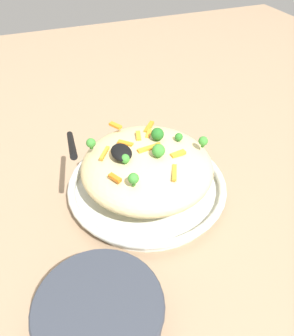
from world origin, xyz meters
TOP-DOWN VIEW (x-y plane):
  - ground_plane at (0.00, 0.00)m, footprint 2.40×2.40m
  - serving_bowl at (0.00, 0.00)m, footprint 0.35×0.35m
  - pasta_mound at (0.00, 0.00)m, footprint 0.28×0.28m
  - carrot_piece_0 at (-0.00, -0.00)m, footprint 0.01×0.04m
  - carrot_piece_1 at (0.05, 0.00)m, footprint 0.03×0.02m
  - carrot_piece_2 at (0.08, -0.04)m, footprint 0.04×0.04m
  - carrot_piece_3 at (-0.05, 0.08)m, footprint 0.03×0.02m
  - carrot_piece_4 at (-0.08, -0.02)m, footprint 0.04×0.03m
  - carrot_piece_5 at (0.05, -0.02)m, footprint 0.03×0.02m
  - carrot_piece_6 at (-0.03, -0.05)m, footprint 0.02×0.03m
  - carrot_piece_7 at (0.04, 0.03)m, footprint 0.03×0.03m
  - carrot_piece_8 at (0.11, 0.03)m, footprint 0.03×0.03m
  - carrot_piece_9 at (-0.01, -0.03)m, footprint 0.03×0.01m
  - carrot_piece_10 at (0.03, 0.08)m, footprint 0.04×0.03m
  - broccoli_floret_0 at (0.01, -0.08)m, footprint 0.02×0.02m
  - broccoli_floret_1 at (-0.02, 0.05)m, footprint 0.02×0.02m
  - broccoli_floret_2 at (-0.03, -0.01)m, footprint 0.03×0.03m
  - broccoli_floret_3 at (-0.02, -0.11)m, footprint 0.02×0.02m
  - broccoli_floret_4 at (-0.08, 0.06)m, footprint 0.02×0.02m
  - broccoli_floret_5 at (0.03, -0.03)m, footprint 0.03×0.03m
  - broccoli_floret_6 at (0.05, 0.10)m, footprint 0.02×0.02m
  - serving_spoon at (0.00, 0.09)m, footprint 0.19×0.13m
  - companion_bowl at (-0.25, 0.17)m, footprint 0.20×0.20m

SIDE VIEW (x-z plane):
  - ground_plane at x=0.00m, z-range 0.00..0.00m
  - serving_bowl at x=0.00m, z-range 0.00..0.04m
  - companion_bowl at x=-0.25m, z-range 0.01..0.08m
  - pasta_mound at x=0.00m, z-range 0.03..0.12m
  - carrot_piece_4 at x=-0.08m, z-range 0.11..0.12m
  - carrot_piece_10 at x=0.03m, z-range 0.11..0.12m
  - carrot_piece_8 at x=0.11m, z-range 0.11..0.12m
  - carrot_piece_2 at x=0.08m, z-range 0.11..0.12m
  - carrot_piece_3 at x=-0.05m, z-range 0.11..0.12m
  - carrot_piece_5 at x=0.05m, z-range 0.12..0.12m
  - carrot_piece_6 at x=-0.03m, z-range 0.12..0.12m
  - carrot_piece_7 at x=0.04m, z-range 0.12..0.13m
  - carrot_piece_1 at x=0.05m, z-range 0.12..0.13m
  - carrot_piece_9 at x=-0.01m, z-range 0.12..0.13m
  - carrot_piece_0 at x=0.00m, z-range 0.12..0.13m
  - broccoli_floret_0 at x=0.01m, z-range 0.12..0.14m
  - broccoli_floret_6 at x=0.05m, z-range 0.12..0.14m
  - broccoli_floret_3 at x=-0.02m, z-range 0.12..0.14m
  - broccoli_floret_1 at x=-0.02m, z-range 0.12..0.14m
  - broccoli_floret_4 at x=-0.08m, z-range 0.12..0.14m
  - broccoli_floret_5 at x=0.03m, z-range 0.12..0.15m
  - broccoli_floret_2 at x=-0.03m, z-range 0.12..0.15m
  - serving_spoon at x=0.00m, z-range 0.10..0.19m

